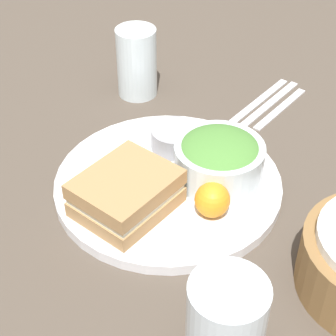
{
  "coord_description": "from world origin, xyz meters",
  "views": [
    {
      "loc": [
        0.41,
        0.39,
        0.5
      ],
      "look_at": [
        0.0,
        0.0,
        0.04
      ],
      "focal_mm": 60.0,
      "sensor_mm": 36.0,
      "label": 1
    }
  ],
  "objects": [
    {
      "name": "knife",
      "position": [
        -0.26,
        -0.02,
        0.0
      ],
      "size": [
        0.17,
        0.03,
        0.01
      ],
      "primitive_type": "cube",
      "rotation": [
        0.0,
        0.0,
        3.22
      ],
      "color": "silver",
      "rests_on": "ground_plane"
    },
    {
      "name": "ground_plane",
      "position": [
        0.0,
        0.0,
        0.0
      ],
      "size": [
        4.0,
        4.0,
        0.0
      ],
      "primitive_type": "plane",
      "color": "#4C4238"
    },
    {
      "name": "plate",
      "position": [
        0.0,
        0.0,
        0.01
      ],
      "size": [
        0.3,
        0.3,
        0.02
      ],
      "primitive_type": "cylinder",
      "color": "silver",
      "rests_on": "ground_plane"
    },
    {
      "name": "drink_glass",
      "position": [
        0.15,
        0.22,
        0.06
      ],
      "size": [
        0.08,
        0.08,
        0.11
      ],
      "primitive_type": "cylinder",
      "color": "silver",
      "rests_on": "ground_plane"
    },
    {
      "name": "fork",
      "position": [
        -0.26,
        -0.04,
        0.0
      ],
      "size": [
        0.16,
        0.02,
        0.01
      ],
      "primitive_type": "cube",
      "rotation": [
        0.0,
        0.0,
        3.22
      ],
      "color": "silver",
      "rests_on": "ground_plane"
    },
    {
      "name": "orange_wedge",
      "position": [
        0.01,
        0.08,
        0.04
      ],
      "size": [
        0.04,
        0.04,
        0.04
      ],
      "primitive_type": "sphere",
      "color": "orange",
      "rests_on": "plate"
    },
    {
      "name": "water_glass",
      "position": [
        -0.14,
        -0.2,
        0.06
      ],
      "size": [
        0.07,
        0.07,
        0.11
      ],
      "primitive_type": "cylinder",
      "color": "silver",
      "rests_on": "ground_plane"
    },
    {
      "name": "spoon",
      "position": [
        -0.26,
        -0.0,
        0.0
      ],
      "size": [
        0.15,
        0.02,
        0.01
      ],
      "primitive_type": "cube",
      "rotation": [
        0.0,
        0.0,
        3.22
      ],
      "color": "silver",
      "rests_on": "ground_plane"
    },
    {
      "name": "dressing_cup",
      "position": [
        -0.06,
        -0.04,
        0.03
      ],
      "size": [
        0.07,
        0.07,
        0.03
      ],
      "primitive_type": "cylinder",
      "color": "#99999E",
      "rests_on": "plate"
    },
    {
      "name": "sandwich",
      "position": [
        0.07,
        -0.0,
        0.04
      ],
      "size": [
        0.12,
        0.11,
        0.05
      ],
      "color": "#A37A4C",
      "rests_on": "plate"
    },
    {
      "name": "salad_bowl",
      "position": [
        -0.05,
        0.04,
        0.05
      ],
      "size": [
        0.12,
        0.12,
        0.06
      ],
      "color": "silver",
      "rests_on": "plate"
    }
  ]
}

